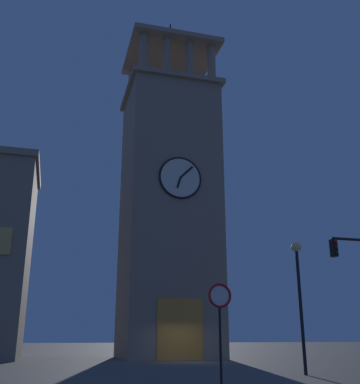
{
  "coord_description": "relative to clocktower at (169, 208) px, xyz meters",
  "views": [
    {
      "loc": [
        8.41,
        28.85,
        1.48
      ],
      "look_at": [
        -1.0,
        -5.49,
        12.73
      ],
      "focal_mm": 42.99,
      "sensor_mm": 36.0,
      "label": 1
    }
  ],
  "objects": [
    {
      "name": "no_horn_sign",
      "position": [
        3.32,
        20.23,
        -8.82
      ],
      "size": [
        0.78,
        0.14,
        3.13
      ],
      "color": "black",
      "rests_on": "ground_plane"
    },
    {
      "name": "street_lamp",
      "position": [
        -1.74,
        16.36,
        -7.49
      ],
      "size": [
        0.44,
        0.44,
        5.49
      ],
      "color": "black",
      "rests_on": "ground_plane"
    },
    {
      "name": "ground_plane",
      "position": [
        0.08,
        5.47,
        -11.28
      ],
      "size": [
        200.0,
        200.0,
        0.0
      ],
      "primitive_type": "plane",
      "color": "#56544F"
    },
    {
      "name": "clocktower",
      "position": [
        0.0,
        0.0,
        0.0
      ],
      "size": [
        7.6,
        7.29,
        28.72
      ],
      "color": "gray",
      "rests_on": "ground_plane"
    }
  ]
}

